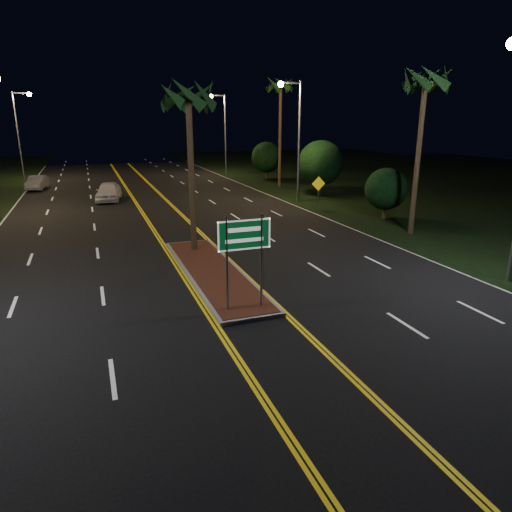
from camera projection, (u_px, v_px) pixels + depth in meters
name	position (u px, v px, depth m)	size (l,w,h in m)	color
ground	(276.00, 349.00, 13.04)	(120.00, 120.00, 0.00)	black
grass_right	(458.00, 185.00, 45.41)	(40.00, 110.00, 0.01)	black
median_island	(213.00, 272.00, 19.31)	(2.25, 10.25, 0.17)	gray
highway_sign	(244.00, 244.00, 14.86)	(1.80, 0.08, 3.20)	gray
streetlight_left_far	(21.00, 125.00, 47.45)	(1.91, 0.44, 9.00)	gray
streetlight_right_mid	(295.00, 128.00, 34.69)	(1.91, 0.44, 9.00)	gray
streetlight_right_far	(222.00, 125.00, 52.66)	(1.91, 0.44, 9.00)	gray
palm_median	(188.00, 96.00, 20.38)	(2.40, 2.40, 8.30)	#382819
palm_right_near	(426.00, 81.00, 23.79)	(2.40, 2.40, 9.30)	#382819
palm_right_far	(281.00, 86.00, 41.59)	(2.40, 2.40, 10.30)	#382819
shrub_near	(386.00, 189.00, 29.52)	(2.70, 2.70, 3.30)	#382819
shrub_mid	(321.00, 163.00, 38.45)	(3.78, 3.78, 4.62)	#382819
shrub_far	(266.00, 157.00, 49.28)	(3.24, 3.24, 3.96)	#382819
car_near	(108.00, 190.00, 36.43)	(2.23, 5.20, 1.73)	white
car_far	(37.00, 182.00, 42.28)	(1.88, 4.39, 1.46)	#A8A9B2
warning_sign	(318.00, 188.00, 32.51)	(1.00, 0.11, 2.39)	gray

